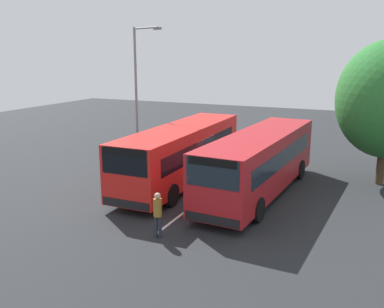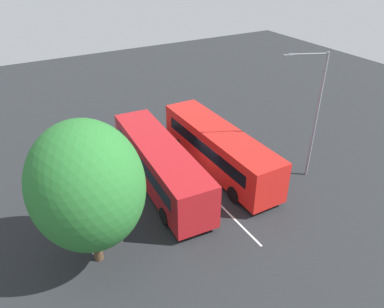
{
  "view_description": "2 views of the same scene",
  "coord_description": "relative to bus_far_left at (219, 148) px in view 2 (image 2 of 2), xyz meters",
  "views": [
    {
      "loc": [
        20.7,
        7.71,
        6.89
      ],
      "look_at": [
        0.4,
        -1.49,
        1.64
      ],
      "focal_mm": 39.94,
      "sensor_mm": 36.0,
      "label": 1
    },
    {
      "loc": [
        -17.89,
        10.33,
        14.18
      ],
      "look_at": [
        1.2,
        -0.4,
        1.35
      ],
      "focal_mm": 34.53,
      "sensor_mm": 36.0,
      "label": 2
    }
  ],
  "objects": [
    {
      "name": "ground_plane",
      "position": [
        -0.48,
        2.09,
        -1.71
      ],
      "size": [
        69.49,
        69.49,
        0.0
      ],
      "primitive_type": "plane",
      "color": "#232628"
    },
    {
      "name": "bus_far_left",
      "position": [
        0.0,
        0.0,
        0.0
      ],
      "size": [
        11.27,
        2.73,
        3.08
      ],
      "rotation": [
        0.0,
        0.0,
        0.01
      ],
      "color": "red",
      "rests_on": "ground"
    },
    {
      "name": "bus_center_left",
      "position": [
        0.13,
        4.39,
        0.0
      ],
      "size": [
        11.38,
        3.16,
        3.08
      ],
      "rotation": [
        0.0,
        0.0,
        -0.06
      ],
      "color": "#AD191E",
      "rests_on": "ground"
    },
    {
      "name": "pedestrian",
      "position": [
        6.87,
        2.33,
        -0.64
      ],
      "size": [
        0.37,
        0.37,
        1.8
      ],
      "rotation": [
        0.0,
        0.0,
        3.33
      ],
      "color": "#232833",
      "rests_on": "ground"
    },
    {
      "name": "street_lamp",
      "position": [
        -3.49,
        -4.72,
        3.17
      ],
      "size": [
        1.25,
        2.56,
        8.51
      ],
      "rotation": [
        0.0,
        0.0,
        1.16
      ],
      "color": "gray",
      "rests_on": "ground"
    },
    {
      "name": "depot_tree",
      "position": [
        -4.2,
        9.91,
        2.87
      ],
      "size": [
        5.84,
        5.25,
        7.65
      ],
      "color": "#4C3823",
      "rests_on": "ground"
    },
    {
      "name": "lane_stripe_outer_left",
      "position": [
        -0.48,
        2.09,
        -1.71
      ],
      "size": [
        14.22,
        0.16,
        0.01
      ],
      "primitive_type": "cube",
      "rotation": [
        0.0,
        0.0,
        -0.0
      ],
      "color": "silver",
      "rests_on": "ground"
    }
  ]
}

